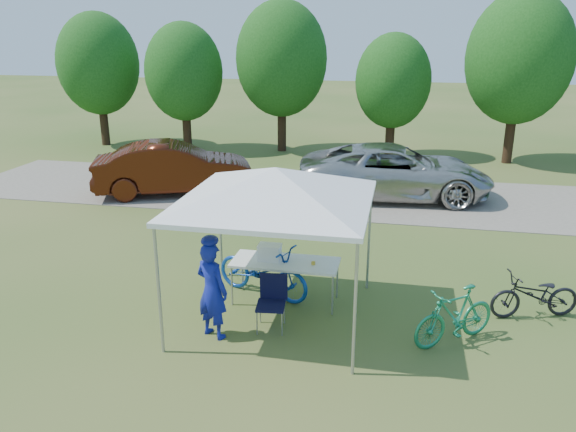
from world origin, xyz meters
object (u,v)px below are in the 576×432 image
object	(u,v)px
sedan	(174,168)
cyclist	(212,290)
bike_green	(455,315)
folding_table	(285,263)
cooler	(270,252)
bike_dark	(535,295)
folding_chair	(272,297)
bike_blue	(263,270)
minivan	(395,171)

from	to	relation	value
sedan	cyclist	bearing A→B (deg)	-175.63
cyclist	bike_green	bearing A→B (deg)	-147.08
folding_table	cooler	size ratio (longest dim) A/B	4.71
folding_table	bike_dark	size ratio (longest dim) A/B	1.23
folding_chair	bike_green	size ratio (longest dim) A/B	0.58
bike_green	cooler	bearing A→B (deg)	-143.22
folding_chair	bike_green	world-z (taller)	bike_green
bike_blue	bike_dark	size ratio (longest dim) A/B	1.24
bike_blue	minivan	distance (m)	7.65
cyclist	cooler	bearing A→B (deg)	-88.29
cyclist	bike_blue	xyz separation A→B (m)	(0.43, 1.65, -0.31)
cooler	minivan	size ratio (longest dim) A/B	0.07
sedan	minivan	bearing A→B (deg)	-104.04
cyclist	bike_green	distance (m)	3.95
sedan	folding_table	bearing A→B (deg)	-165.22
bike_dark	sedan	world-z (taller)	sedan
cooler	cyclist	world-z (taller)	cyclist
bike_dark	sedan	xyz separation A→B (m)	(-9.33, 6.23, 0.40)
bike_dark	minivan	bearing A→B (deg)	-176.81
folding_chair	bike_blue	distance (m)	1.22
folding_table	sedan	bearing A→B (deg)	126.88
bike_dark	cyclist	bearing A→B (deg)	-88.72
folding_table	bike_blue	size ratio (longest dim) A/B	1.00
cyclist	bike_dark	xyz separation A→B (m)	(5.35, 1.76, -0.41)
bike_blue	sedan	bearing A→B (deg)	54.38
folding_table	sedan	xyz separation A→B (m)	(-4.89, 6.52, 0.05)
folding_table	minivan	size ratio (longest dim) A/B	0.34
minivan	sedan	distance (m)	6.77
cooler	bike_green	xyz separation A→B (m)	(3.28, -0.89, -0.48)
bike_dark	folding_chair	bearing A→B (deg)	-91.33
minivan	sedan	xyz separation A→B (m)	(-6.71, -0.95, -0.00)
folding_table	bike_dark	distance (m)	4.47
folding_table	cooler	world-z (taller)	cooler
cooler	bike_blue	world-z (taller)	cooler
folding_table	bike_green	distance (m)	3.13
folding_chair	cooler	bearing A→B (deg)	99.06
bike_blue	bike_green	bearing A→B (deg)	-87.43
cyclist	minivan	size ratio (longest dim) A/B	0.29
cooler	bike_blue	distance (m)	0.51
bike_green	minivan	distance (m)	8.44
sedan	folding_chair	bearing A→B (deg)	-169.06
bike_blue	bike_green	size ratio (longest dim) A/B	1.23
folding_chair	bike_dark	bearing A→B (deg)	8.94
bike_green	minivan	world-z (taller)	minivan
folding_table	cyclist	world-z (taller)	cyclist
bike_dark	bike_green	bearing A→B (deg)	-68.27
folding_chair	minivan	distance (m)	8.63
folding_table	bike_blue	xyz separation A→B (m)	(-0.48, 0.17, -0.25)
cooler	cyclist	distance (m)	1.60
bike_green	cyclist	bearing A→B (deg)	-119.48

